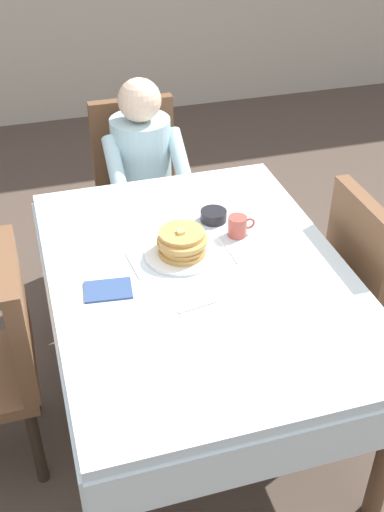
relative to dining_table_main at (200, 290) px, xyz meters
name	(u,v)px	position (x,y,z in m)	size (l,w,h in m)	color
ground_plane	(199,406)	(0.00, 0.00, -0.65)	(14.00, 14.00, 0.00)	brown
dining_table_main	(200,290)	(0.00, 0.00, 0.00)	(1.12, 1.52, 0.74)	silver
chair_diner	(138,177)	(0.01, 1.17, -0.12)	(0.44, 0.45, 0.93)	brown
diner_person	(143,167)	(0.01, 1.01, 0.02)	(0.40, 0.43, 1.12)	silver
chair_right_side	(375,280)	(0.77, 0.00, -0.12)	(0.45, 0.44, 0.93)	brown
plate_breakfast	(181,254)	(-0.04, 0.12, 0.10)	(0.28, 0.28, 0.02)	white
breakfast_stack	(182,242)	(-0.03, 0.12, 0.15)	(0.19, 0.20, 0.10)	tan
cup_coffee	(238,226)	(0.22, 0.19, 0.13)	(0.11, 0.08, 0.08)	#B24C42
bowl_butter	(214,216)	(0.16, 0.33, 0.11)	(0.11, 0.11, 0.04)	black
fork_left_of_plate	(134,266)	(-0.23, 0.10, 0.09)	(0.18, 0.01, 0.01)	silver
knife_right_of_plate	(229,250)	(0.15, 0.10, 0.09)	(0.20, 0.01, 0.01)	silver
spoon_near_edge	(198,306)	(-0.07, -0.19, 0.09)	(0.15, 0.01, 0.01)	silver
napkin_folded	(108,290)	(-0.35, -0.02, 0.09)	(0.17, 0.12, 0.01)	#334C7F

